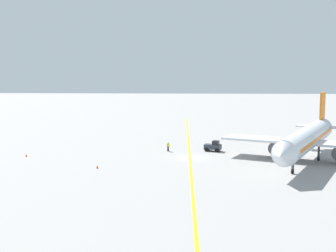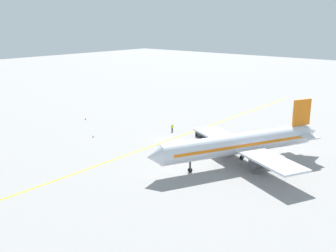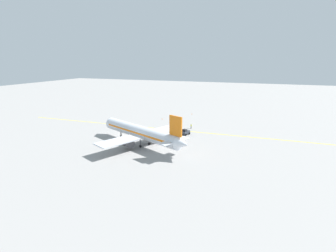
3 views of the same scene
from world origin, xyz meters
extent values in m
plane|color=gray|center=(0.00, 0.00, 0.00)|extent=(400.00, 400.00, 0.00)
cube|color=yellow|center=(0.00, 0.00, 0.00)|extent=(2.33, 119.99, 0.01)
cylinder|color=silver|center=(-18.70, 2.74, 3.80)|extent=(15.81, 28.76, 3.60)
cone|color=silver|center=(-11.92, 17.46, 3.80)|extent=(4.11, 3.61, 3.42)
cone|color=silver|center=(-25.59, -12.25, 4.10)|extent=(4.03, 4.00, 3.06)
cube|color=orange|center=(-18.70, 2.74, 3.95)|extent=(14.59, 26.05, 0.50)
cube|color=silver|center=(-19.11, 1.83, 3.08)|extent=(27.61, 16.43, 0.36)
cylinder|color=#4C4C51|center=(-23.66, 3.92, 1.83)|extent=(3.34, 3.83, 2.20)
cylinder|color=#4C4C51|center=(-14.57, -0.26, 1.83)|extent=(3.34, 3.83, 2.20)
cube|color=orange|center=(-24.55, -9.98, 8.10)|extent=(2.00, 3.78, 5.00)
cube|color=silver|center=(-24.34, -9.53, 4.20)|extent=(9.18, 5.94, 0.24)
cylinder|color=#4C4C51|center=(-14.68, 11.46, 1.40)|extent=(0.36, 0.36, 2.00)
cylinder|color=black|center=(-14.68, 11.46, 0.40)|extent=(0.59, 0.84, 0.80)
cylinder|color=#4C4C51|center=(-20.98, 1.59, 1.40)|extent=(0.36, 0.36, 2.00)
cylinder|color=black|center=(-20.98, 1.59, 0.40)|extent=(0.59, 0.84, 0.80)
cylinder|color=#4C4C51|center=(-18.08, 0.25, 1.40)|extent=(0.36, 0.36, 2.00)
cylinder|color=black|center=(-18.08, 0.25, 0.40)|extent=(0.59, 0.84, 0.80)
cube|color=#333842|center=(-4.16, -6.47, 0.80)|extent=(3.32, 2.38, 0.90)
cube|color=black|center=(-4.68, -6.30, 1.60)|extent=(1.45, 1.56, 0.70)
sphere|color=orange|center=(-4.68, -6.30, 2.03)|extent=(0.16, 0.16, 0.16)
cylinder|color=black|center=(-5.32, -6.87, 0.35)|extent=(0.74, 0.46, 0.70)
cylinder|color=black|center=(-4.84, -5.45, 0.35)|extent=(0.74, 0.46, 0.70)
cylinder|color=black|center=(-3.48, -7.49, 0.35)|extent=(0.74, 0.46, 0.70)
cylinder|color=black|center=(-3.00, -6.07, 0.35)|extent=(0.74, 0.46, 0.70)
cylinder|color=#23232D|center=(4.03, -5.92, 0.42)|extent=(0.16, 0.16, 0.85)
cylinder|color=#23232D|center=(3.87, -6.05, 0.42)|extent=(0.16, 0.16, 0.85)
cube|color=#CCD819|center=(3.95, -5.98, 1.15)|extent=(0.42, 0.40, 0.60)
cylinder|color=#CCD819|center=(4.13, -5.83, 1.15)|extent=(0.10, 0.10, 0.55)
cylinder|color=#CCD819|center=(3.77, -6.14, 1.15)|extent=(0.10, 0.10, 0.55)
sphere|color=beige|center=(3.95, -5.98, 1.57)|extent=(0.22, 0.22, 0.22)
cone|color=orange|center=(13.94, 9.11, 0.28)|extent=(0.32, 0.32, 0.55)
cone|color=orange|center=(27.88, 0.40, 0.28)|extent=(0.32, 0.32, 0.55)
camera|label=1|loc=(0.04, 77.63, 15.00)|focal=50.00mm
camera|label=2|loc=(-52.33, 60.96, 24.90)|focal=42.00mm
camera|label=3|loc=(-83.01, -30.06, 23.88)|focal=28.00mm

